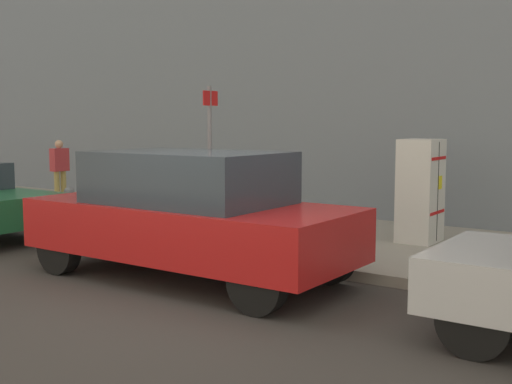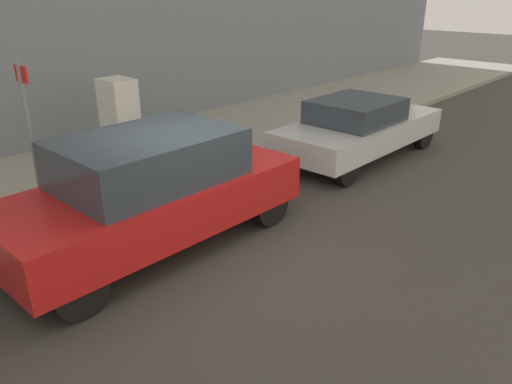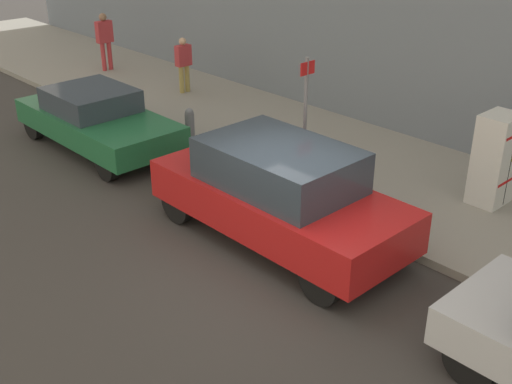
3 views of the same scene
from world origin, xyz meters
TOP-DOWN VIEW (x-y plane):
  - ground_plane at (0.00, 0.00)m, footprint 80.00×80.00m
  - sidewalk_slab at (-3.92, 0.00)m, footprint 4.44×44.00m
  - building_facade_near at (-7.31, 0.00)m, footprint 2.36×39.60m
  - discarded_refrigerator at (-4.28, 1.31)m, footprint 0.76×0.60m
  - street_sign_post at (-2.20, -1.53)m, footprint 0.36×0.07m
  - fire_hydrant at (-2.30, -5.25)m, footprint 0.22×0.22m
  - pedestrian_standing_near at (-4.41, -8.20)m, footprint 0.45×0.22m
  - parked_suv_red at (-0.55, -0.58)m, footprint 1.94×4.66m

SIDE VIEW (x-z plane):
  - ground_plane at x=0.00m, z-range 0.00..0.00m
  - sidewalk_slab at x=-3.92m, z-range 0.00..0.15m
  - fire_hydrant at x=-2.30m, z-range 0.16..0.87m
  - parked_suv_red at x=-0.55m, z-range 0.03..1.79m
  - discarded_refrigerator at x=-4.28m, z-range 0.15..1.88m
  - pedestrian_standing_near at x=-4.41m, z-range 0.26..1.81m
  - street_sign_post at x=-2.20m, z-range 0.31..2.90m
  - building_facade_near at x=-7.31m, z-range 0.00..8.99m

